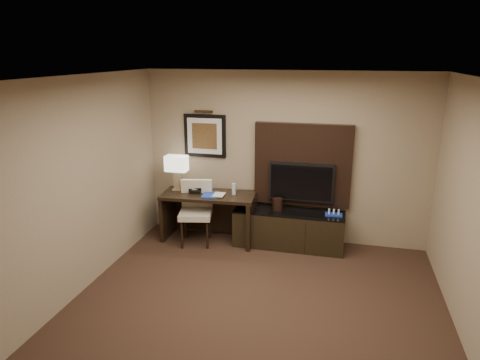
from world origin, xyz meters
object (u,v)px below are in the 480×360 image
(desk, at_px, (209,217))
(table_lamp, at_px, (177,175))
(ice_bucket, at_px, (278,204))
(water_bottle, at_px, (234,189))
(tv, at_px, (301,182))
(credenza, at_px, (288,229))
(minibar_tray, at_px, (334,212))
(desk_phone, at_px, (196,190))
(desk_chair, at_px, (196,213))

(desk, height_order, table_lamp, table_lamp)
(desk, relative_size, ice_bucket, 8.04)
(water_bottle, bearing_deg, tv, 9.71)
(credenza, bearing_deg, minibar_tray, 0.14)
(desk, xyz_separation_m, tv, (1.44, 0.24, 0.62))
(desk, xyz_separation_m, water_bottle, (0.40, 0.06, 0.49))
(desk, xyz_separation_m, credenza, (1.29, 0.05, -0.10))
(credenza, bearing_deg, desk_phone, -178.68)
(desk, relative_size, tv, 1.48)
(tv, bearing_deg, desk_chair, -165.21)
(desk_chair, distance_m, table_lamp, 0.71)
(credenza, relative_size, desk_phone, 9.13)
(table_lamp, bearing_deg, minibar_tray, -0.64)
(table_lamp, distance_m, minibar_tray, 2.55)
(ice_bucket, height_order, minibar_tray, ice_bucket)
(desk, distance_m, tv, 1.59)
(credenza, relative_size, water_bottle, 9.41)
(credenza, xyz_separation_m, ice_bucket, (-0.19, 0.04, 0.39))
(tv, relative_size, minibar_tray, 3.92)
(tv, distance_m, minibar_tray, 0.68)
(credenza, relative_size, minibar_tray, 6.68)
(water_bottle, xyz_separation_m, ice_bucket, (0.70, 0.03, -0.20))
(desk_chair, relative_size, table_lamp, 2.01)
(credenza, distance_m, tv, 0.77)
(desk, relative_size, credenza, 0.87)
(credenza, relative_size, ice_bucket, 9.26)
(water_bottle, height_order, ice_bucket, water_bottle)
(water_bottle, bearing_deg, desk_phone, -175.58)
(credenza, relative_size, desk_chair, 1.65)
(tv, bearing_deg, minibar_tray, -19.68)
(minibar_tray, bearing_deg, tv, 160.32)
(desk_chair, bearing_deg, water_bottle, 11.28)
(table_lamp, relative_size, desk_phone, 2.75)
(minibar_tray, bearing_deg, credenza, -179.84)
(ice_bucket, bearing_deg, table_lamp, -179.67)
(tv, bearing_deg, desk, -170.52)
(desk_chair, height_order, minibar_tray, desk_chair)
(desk_chair, bearing_deg, table_lamp, 134.23)
(table_lamp, xyz_separation_m, ice_bucket, (1.66, 0.01, -0.37))
(desk, height_order, desk_phone, desk_phone)
(desk_chair, xyz_separation_m, water_bottle, (0.56, 0.24, 0.37))
(table_lamp, bearing_deg, tv, 4.59)
(tv, relative_size, water_bottle, 5.52)
(desk_phone, xyz_separation_m, ice_bucket, (1.31, 0.07, -0.16))
(credenza, height_order, desk_chair, desk_chair)
(desk, xyz_separation_m, desk_phone, (-0.22, 0.01, 0.44))
(desk_phone, height_order, ice_bucket, desk_phone)
(desk, height_order, ice_bucket, desk)
(minibar_tray, bearing_deg, ice_bucket, 177.50)
(ice_bucket, bearing_deg, water_bottle, -177.77)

